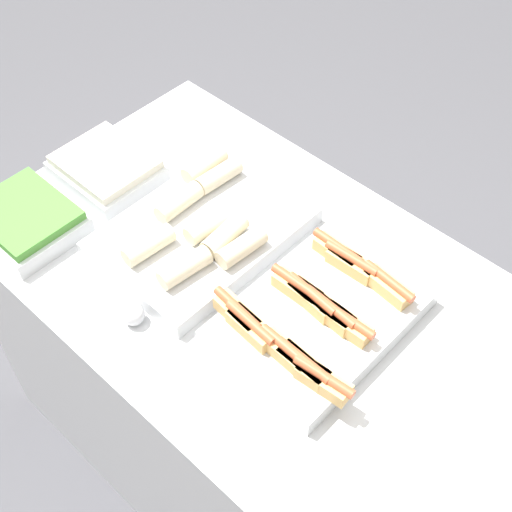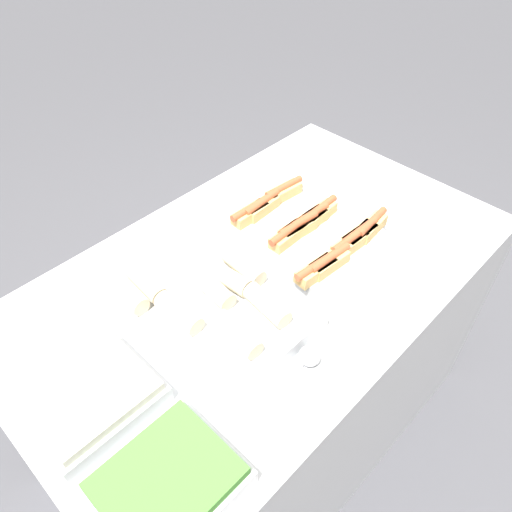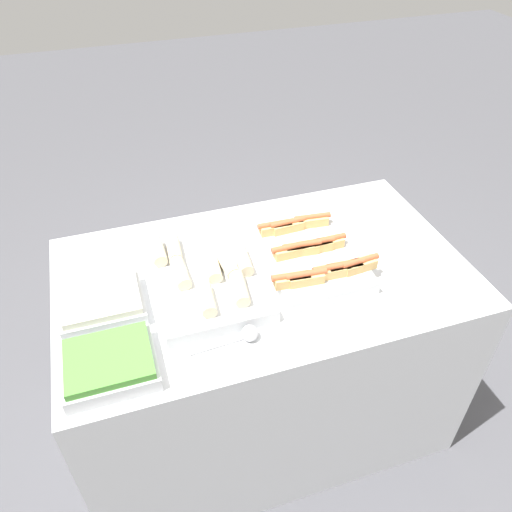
% 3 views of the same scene
% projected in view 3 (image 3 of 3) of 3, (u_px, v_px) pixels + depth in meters
% --- Properties ---
extents(ground_plane, '(12.00, 12.00, 0.00)m').
position_uv_depth(ground_plane, '(262.00, 412.00, 2.37)').
color(ground_plane, '#4C4C51').
extents(counter, '(1.48, 0.87, 0.89)m').
position_uv_depth(counter, '(263.00, 351.00, 2.09)').
color(counter, silver).
rests_on(counter, ground_plane).
extents(tray_hotdogs, '(0.39, 0.47, 0.10)m').
position_uv_depth(tray_hotdogs, '(309.00, 255.00, 1.82)').
color(tray_hotdogs, silver).
rests_on(tray_hotdogs, counter).
extents(tray_wraps, '(0.37, 0.51, 0.10)m').
position_uv_depth(tray_wraps, '(205.00, 276.00, 1.73)').
color(tray_wraps, silver).
rests_on(tray_wraps, counter).
extents(tray_side_front, '(0.26, 0.22, 0.07)m').
position_uv_depth(tray_side_front, '(110.00, 365.00, 1.44)').
color(tray_side_front, silver).
rests_on(tray_side_front, counter).
extents(tray_side_back, '(0.26, 0.22, 0.07)m').
position_uv_depth(tray_side_back, '(102.00, 303.00, 1.63)').
color(tray_side_back, silver).
rests_on(tray_side_back, counter).
extents(serving_spoon_near, '(0.22, 0.05, 0.05)m').
position_uv_depth(serving_spoon_near, '(246.00, 335.00, 1.54)').
color(serving_spoon_near, silver).
rests_on(serving_spoon_near, counter).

